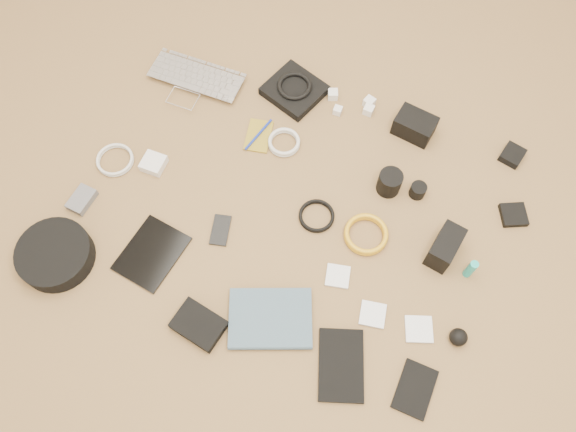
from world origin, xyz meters
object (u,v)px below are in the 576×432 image
(tablet, at_px, (152,253))
(paperback, at_px, (270,350))
(laptop, at_px, (191,87))
(phone, at_px, (220,230))
(dslr_camera, at_px, (415,126))
(headphone_case, at_px, (55,255))

(tablet, xyz_separation_m, paperback, (0.45, -0.15, 0.01))
(laptop, relative_size, phone, 3.24)
(phone, bearing_deg, laptop, 111.43)
(laptop, xyz_separation_m, phone, (0.32, -0.47, -0.01))
(dslr_camera, bearing_deg, headphone_case, -127.15)
(phone, bearing_deg, headphone_case, -161.34)
(laptop, bearing_deg, headphone_case, -97.83)
(laptop, xyz_separation_m, tablet, (0.15, -0.62, -0.01))
(dslr_camera, relative_size, tablet, 0.63)
(phone, xyz_separation_m, headphone_case, (-0.43, -0.26, 0.03))
(laptop, distance_m, headphone_case, 0.74)
(laptop, relative_size, headphone_case, 1.49)
(dslr_camera, distance_m, tablet, 0.96)
(headphone_case, xyz_separation_m, paperback, (0.71, -0.03, -0.02))
(laptop, distance_m, paperback, 0.97)
(laptop, height_order, tablet, laptop)
(tablet, relative_size, paperback, 0.87)
(tablet, xyz_separation_m, phone, (0.17, 0.15, -0.00))
(tablet, distance_m, phone, 0.22)
(laptop, xyz_separation_m, dslr_camera, (0.79, 0.11, 0.02))
(tablet, height_order, paperback, paperback)
(dslr_camera, height_order, tablet, dslr_camera)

